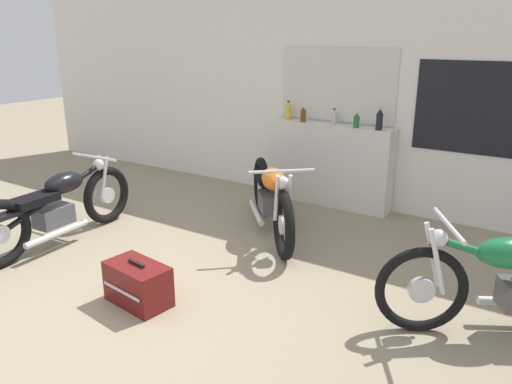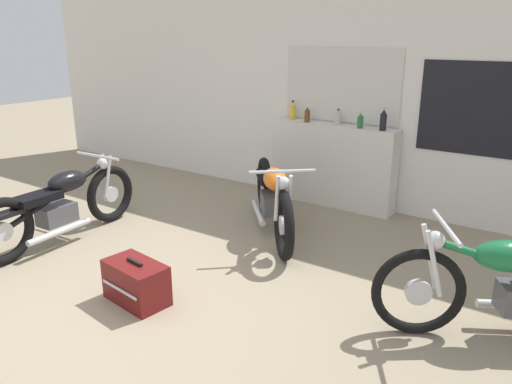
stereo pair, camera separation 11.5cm
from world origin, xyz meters
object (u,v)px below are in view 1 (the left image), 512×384
Objects in this scene: bottle_leftmost at (288,111)px; bottle_right_center at (356,121)px; motorcycle_black at (58,206)px; bottle_left_center at (303,115)px; hard_case_darkred at (138,284)px; bottle_rightmost at (379,120)px; bottle_center at (334,117)px; motorcycle_orange at (271,197)px.

bottle_right_center is at bearing -4.52° from bottle_leftmost.
motorcycle_black is (-1.19, -2.67, -0.73)m from bottle_leftmost.
bottle_right_center is (0.71, -0.01, -0.01)m from bottle_left_center.
bottle_leftmost reaches higher than hard_case_darkred.
bottle_left_center is 0.99m from bottle_rightmost.
bottle_leftmost reaches higher than motorcycle_black.
motorcycle_black is (-2.43, -2.60, -0.74)m from bottle_rightmost.
bottle_center is at bearing 173.54° from bottle_rightmost.
bottle_rightmost reaches higher than bottle_leftmost.
bottle_left_center is 1.42m from motorcycle_orange.
bottle_leftmost is 1.30× the size of bottle_right_center.
bottle_rightmost is at bearing -6.46° from bottle_center.
bottle_center reaches higher than bottle_right_center.
motorcycle_black is at bearing -118.89° from bottle_left_center.
bottle_leftmost is 1.24m from bottle_rightmost.
bottle_center reaches higher than hard_case_darkred.
bottle_left_center is 0.40m from bottle_center.
bottle_left_center is (0.25, -0.06, -0.02)m from bottle_leftmost.
bottle_rightmost reaches higher than bottle_left_center.
bottle_center is 0.33× the size of hard_case_darkred.
bottle_leftmost is 0.12× the size of motorcycle_black.
motorcycle_orange is at bearing -110.79° from bottle_right_center.
bottle_right_center reaches higher than hard_case_darkred.
bottle_left_center is 0.13× the size of motorcycle_orange.
bottle_leftmost reaches higher than bottle_right_center.
bottle_center reaches higher than motorcycle_orange.
bottle_right_center is 0.71× the size of bottle_rightmost.
hard_case_darkred is at bearing -15.97° from motorcycle_black.
bottle_rightmost is 0.46× the size of hard_case_darkred.
motorcycle_black is at bearing -114.03° from bottle_leftmost.
bottle_center is 0.33m from bottle_right_center.
bottle_left_center reaches higher than bottle_center.
bottle_right_center is 0.28m from bottle_rightmost.
bottle_left_center is at bearing -171.92° from bottle_center.
bottle_rightmost is 1.57m from motorcycle_orange.
hard_case_darkred is at bearing -105.58° from bottle_rightmost.
bottle_leftmost reaches higher than bottle_center.
bottle_left_center is at bearing 102.34° from motorcycle_orange.
motorcycle_black reaches higher than hard_case_darkred.
motorcycle_orange is (0.26, -1.20, -0.71)m from bottle_left_center.
bottle_rightmost reaches higher than bottle_right_center.
hard_case_darkred is (-0.12, -1.86, -0.24)m from motorcycle_orange.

